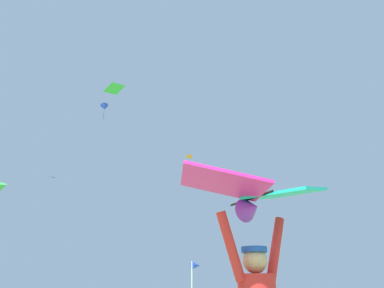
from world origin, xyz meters
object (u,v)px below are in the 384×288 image
(held_stunt_kite, at_px, (255,194))
(marker_flag, at_px, (195,270))
(distant_kite_green_overhead_distant, at_px, (114,88))
(distant_kite_orange_mid_left, at_px, (189,156))
(distant_kite_blue_mid_right, at_px, (104,107))
(distant_kite_black_low_left, at_px, (53,177))

(held_stunt_kite, bearing_deg, marker_flag, 68.62)
(distant_kite_green_overhead_distant, height_order, distant_kite_orange_mid_left, distant_kite_orange_mid_left)
(distant_kite_blue_mid_right, bearing_deg, marker_flag, -91.17)
(distant_kite_green_overhead_distant, distance_m, distant_kite_orange_mid_left, 16.54)
(distant_kite_blue_mid_right, relative_size, marker_flag, 1.14)
(distant_kite_orange_mid_left, relative_size, distant_kite_blue_mid_right, 0.34)
(distant_kite_black_low_left, relative_size, distant_kite_blue_mid_right, 0.41)
(distant_kite_green_overhead_distant, height_order, distant_kite_black_low_left, distant_kite_black_low_left)
(distant_kite_blue_mid_right, bearing_deg, distant_kite_green_overhead_distant, -97.20)
(distant_kite_green_overhead_distant, distance_m, marker_flag, 11.13)
(distant_kite_green_overhead_distant, bearing_deg, marker_flag, -68.93)
(distant_kite_green_overhead_distant, xyz_separation_m, distant_kite_black_low_left, (-1.76, 20.92, 0.75))
(distant_kite_blue_mid_right, bearing_deg, held_stunt_kite, -95.66)
(distant_kite_orange_mid_left, xyz_separation_m, marker_flag, (-8.18, -18.31, -11.60))
(distant_kite_green_overhead_distant, relative_size, marker_flag, 0.58)
(distant_kite_orange_mid_left, height_order, distant_kite_black_low_left, distant_kite_orange_mid_left)
(distant_kite_black_low_left, bearing_deg, distant_kite_blue_mid_right, 6.48)
(held_stunt_kite, height_order, distant_kite_green_overhead_distant, distant_kite_green_overhead_distant)
(distant_kite_green_overhead_distant, bearing_deg, distant_kite_blue_mid_right, 82.80)
(distant_kite_green_overhead_distant, bearing_deg, held_stunt_kite, -93.10)
(distant_kite_blue_mid_right, height_order, marker_flag, distant_kite_blue_mid_right)
(distant_kite_green_overhead_distant, bearing_deg, distant_kite_black_low_left, 94.80)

